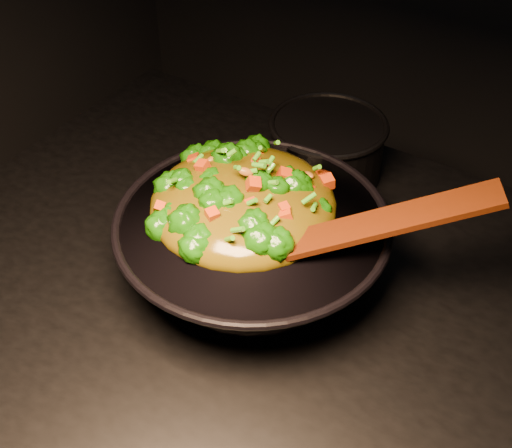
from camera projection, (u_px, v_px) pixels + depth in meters
The scene contains 4 objects.
wok at pixel (252, 247), 0.94m from camera, with size 0.38×0.38×0.11m, color black, non-canonical shape.
stir_fry at pixel (243, 181), 0.89m from camera, with size 0.27×0.27×0.09m, color #175A06, non-canonical shape.
spatula at pixel (371, 226), 0.81m from camera, with size 0.32×0.05×0.01m, color #351604.
back_pot at pixel (326, 149), 1.12m from camera, with size 0.19×0.19×0.11m, color black.
Camera 1 is at (0.31, -0.54, 1.60)m, focal length 45.00 mm.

